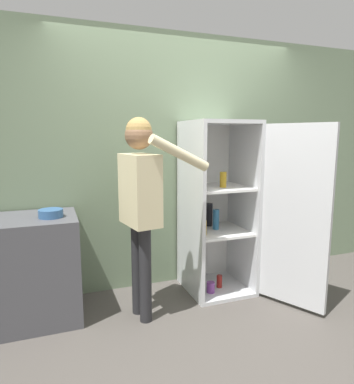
% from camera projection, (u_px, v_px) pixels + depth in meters
% --- Properties ---
extents(ground_plane, '(12.00, 12.00, 0.00)m').
position_uv_depth(ground_plane, '(221.00, 323.00, 2.85)').
color(ground_plane, '#4C4742').
extents(wall_back, '(7.00, 0.06, 2.55)m').
position_uv_depth(wall_back, '(179.00, 162.00, 3.55)').
color(wall_back, gray).
rests_on(wall_back, ground_plane).
extents(refrigerator, '(0.93, 1.18, 1.68)m').
position_uv_depth(refrigerator, '(230.00, 209.00, 3.33)').
color(refrigerator, silver).
rests_on(refrigerator, ground_plane).
extents(person, '(0.69, 0.52, 1.69)m').
position_uv_depth(person, '(141.00, 192.00, 2.78)').
color(person, '#262628').
rests_on(person, ground_plane).
extents(counter, '(0.69, 0.62, 0.88)m').
position_uv_depth(counter, '(36.00, 269.00, 2.86)').
color(counter, '#4C4C51').
rests_on(counter, ground_plane).
extents(bowl, '(0.19, 0.19, 0.07)m').
position_uv_depth(bowl, '(51.00, 213.00, 2.77)').
color(bowl, '#335B8E').
rests_on(bowl, counter).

